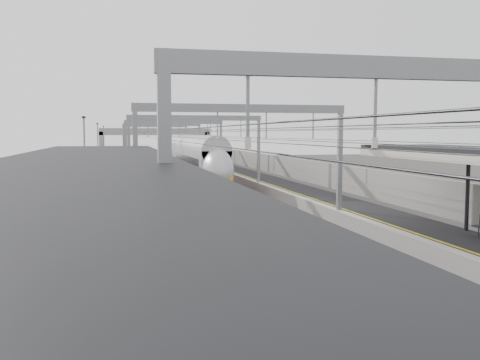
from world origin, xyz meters
name	(u,v)px	position (x,y,z in m)	size (l,w,h in m)	color
platform_left	(112,187)	(-8.00, 45.00, 0.50)	(4.00, 120.00, 1.00)	black
platform_right	(267,184)	(8.00, 45.00, 0.50)	(4.00, 120.00, 1.00)	black
tracks	(192,190)	(0.00, 45.00, 0.05)	(11.40, 140.00, 0.20)	black
overhead_line	(184,131)	(0.00, 51.62, 6.14)	(13.00, 140.00, 6.60)	gray
canopy_left	(83,168)	(-8.02, 2.99, 5.09)	(4.40, 30.00, 4.24)	black
overbridge	(155,136)	(0.00, 100.00, 5.31)	(22.00, 2.20, 6.90)	gray
wall_left	(78,177)	(-11.20, 45.00, 1.60)	(0.30, 120.00, 3.20)	gray
wall_right	(296,173)	(11.20, 45.00, 1.60)	(0.30, 120.00, 3.20)	gray
train	(187,161)	(1.50, 60.43, 2.21)	(2.87, 52.26, 4.53)	maroon
signal_green	(134,159)	(-5.20, 64.68, 2.42)	(0.32, 0.32, 3.48)	black
signal_red_near	(195,158)	(3.20, 65.41, 2.42)	(0.32, 0.32, 3.48)	black
signal_red_far	(198,154)	(5.40, 77.37, 2.42)	(0.32, 0.32, 3.48)	black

